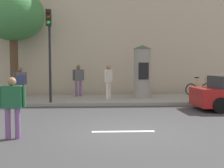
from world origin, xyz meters
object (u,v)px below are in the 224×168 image
at_px(pedestrian_with_backpack, 78,78).
at_px(street_tree, 13,15).
at_px(pedestrian_with_bag, 108,79).
at_px(bicycle_leaning, 199,89).
at_px(pedestrian_in_light_jacket, 20,81).
at_px(pedestrian_in_dark_shirt, 12,102).
at_px(traffic_light, 49,41).
at_px(poster_column, 142,71).

bearing_deg(pedestrian_with_backpack, street_tree, 177.39).
distance_m(pedestrian_with_bag, bicycle_leaning, 5.71).
bearing_deg(pedestrian_in_light_jacket, pedestrian_in_dark_shirt, -75.87).
distance_m(traffic_light, bicycle_leaning, 9.10).
xyz_separation_m(traffic_light, pedestrian_in_dark_shirt, (0.09, -5.85, -2.12)).
bearing_deg(traffic_light, poster_column, 21.50).
bearing_deg(street_tree, poster_column, -8.06).
bearing_deg(pedestrian_in_dark_shirt, traffic_light, 90.87).
bearing_deg(pedestrian_in_dark_shirt, street_tree, 106.66).
bearing_deg(pedestrian_with_bag, pedestrian_in_light_jacket, -165.36).
relative_size(street_tree, pedestrian_in_light_jacket, 3.67).
height_order(pedestrian_with_backpack, bicycle_leaning, pedestrian_with_backpack).
relative_size(street_tree, bicycle_leaning, 3.52).
distance_m(street_tree, pedestrian_with_bag, 6.60).
xyz_separation_m(street_tree, pedestrian_in_light_jacket, (1.09, -2.68, -3.60)).
relative_size(poster_column, bicycle_leaning, 1.65).
xyz_separation_m(street_tree, pedestrian_with_backpack, (3.66, -0.17, -3.54)).
bearing_deg(pedestrian_with_backpack, pedestrian_in_light_jacket, -135.70).
distance_m(poster_column, pedestrian_in_light_jacket, 6.36).
relative_size(traffic_light, pedestrian_in_dark_shirt, 2.73).
height_order(pedestrian_in_dark_shirt, pedestrian_with_bag, pedestrian_with_bag).
bearing_deg(street_tree, traffic_light, -48.69).
relative_size(poster_column, pedestrian_in_light_jacket, 1.72).
bearing_deg(traffic_light, pedestrian_with_bag, 24.84).
distance_m(pedestrian_with_bag, pedestrian_in_light_jacket, 4.39).
xyz_separation_m(poster_column, bicycle_leaning, (3.57, 1.02, -1.07)).
distance_m(street_tree, pedestrian_in_dark_shirt, 9.87).
relative_size(street_tree, pedestrian_with_bag, 3.41).
bearing_deg(pedestrian_with_backpack, bicycle_leaning, 1.35).
distance_m(traffic_light, pedestrian_in_light_jacket, 2.40).
xyz_separation_m(traffic_light, pedestrian_with_bag, (2.81, 1.30, -1.86)).
xyz_separation_m(poster_column, street_tree, (-7.21, 1.02, 3.15)).
height_order(poster_column, pedestrian_in_light_jacket, poster_column).
relative_size(traffic_light, street_tree, 0.71).
bearing_deg(pedestrian_with_bag, traffic_light, -155.16).
bearing_deg(bicycle_leaning, traffic_light, -160.85).
height_order(street_tree, pedestrian_with_backpack, street_tree).
bearing_deg(poster_column, pedestrian_in_light_jacket, -164.87).
distance_m(pedestrian_in_dark_shirt, bicycle_leaning, 11.96).
height_order(traffic_light, pedestrian_in_dark_shirt, traffic_light).
relative_size(traffic_light, pedestrian_with_bag, 2.41).
bearing_deg(traffic_light, pedestrian_in_dark_shirt, -89.13).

